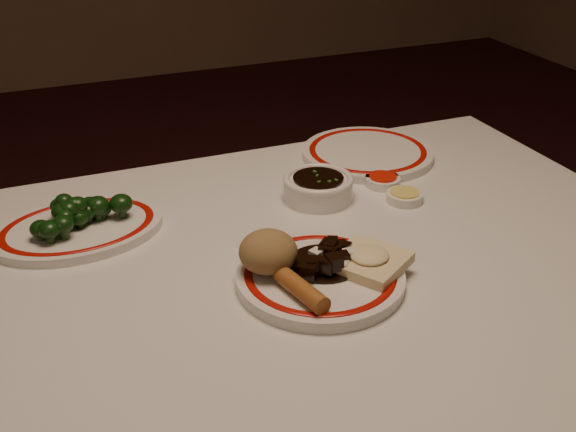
# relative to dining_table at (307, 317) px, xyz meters

# --- Properties ---
(dining_table) EXTENTS (1.20, 0.90, 0.75)m
(dining_table) POSITION_rel_dining_table_xyz_m (0.00, 0.00, 0.00)
(dining_table) COLOR silver
(dining_table) RESTS_ON ground
(main_plate) EXTENTS (0.28, 0.28, 0.02)m
(main_plate) POSITION_rel_dining_table_xyz_m (-0.00, -0.05, 0.10)
(main_plate) COLOR white
(main_plate) RESTS_ON dining_table
(rice_mound) EXTENTS (0.08, 0.08, 0.06)m
(rice_mound) POSITION_rel_dining_table_xyz_m (-0.07, -0.01, 0.14)
(rice_mound) COLOR olive
(rice_mound) RESTS_ON main_plate
(spring_roll) EXTENTS (0.05, 0.10, 0.03)m
(spring_roll) POSITION_rel_dining_table_xyz_m (-0.05, -0.10, 0.12)
(spring_roll) COLOR #A26127
(spring_roll) RESTS_ON main_plate
(fried_wonton) EXTENTS (0.14, 0.14, 0.03)m
(fried_wonton) POSITION_rel_dining_table_xyz_m (0.07, -0.06, 0.12)
(fried_wonton) COLOR beige
(fried_wonton) RESTS_ON main_plate
(stirfry_heap) EXTENTS (0.11, 0.10, 0.03)m
(stirfry_heap) POSITION_rel_dining_table_xyz_m (0.01, -0.04, 0.12)
(stirfry_heap) COLOR black
(stirfry_heap) RESTS_ON main_plate
(broccoli_plate) EXTENTS (0.29, 0.26, 0.02)m
(broccoli_plate) POSITION_rel_dining_table_xyz_m (-0.30, 0.23, 0.10)
(broccoli_plate) COLOR white
(broccoli_plate) RESTS_ON dining_table
(broccoli_pile) EXTENTS (0.16, 0.10, 0.05)m
(broccoli_pile) POSITION_rel_dining_table_xyz_m (-0.30, 0.23, 0.13)
(broccoli_pile) COLOR #23471C
(broccoli_pile) RESTS_ON broccoli_plate
(soy_bowl) EXTENTS (0.12, 0.12, 0.04)m
(soy_bowl) POSITION_rel_dining_table_xyz_m (0.11, 0.20, 0.11)
(soy_bowl) COLOR white
(soy_bowl) RESTS_ON dining_table
(sweet_sour_dish) EXTENTS (0.06, 0.06, 0.02)m
(sweet_sour_dish) POSITION_rel_dining_table_xyz_m (0.24, 0.20, 0.10)
(sweet_sour_dish) COLOR white
(sweet_sour_dish) RESTS_ON dining_table
(mustard_dish) EXTENTS (0.06, 0.06, 0.02)m
(mustard_dish) POSITION_rel_dining_table_xyz_m (0.24, 0.13, 0.10)
(mustard_dish) COLOR white
(mustard_dish) RESTS_ON dining_table
(far_plate) EXTENTS (0.32, 0.32, 0.02)m
(far_plate) POSITION_rel_dining_table_xyz_m (0.27, 0.33, 0.10)
(far_plate) COLOR white
(far_plate) RESTS_ON dining_table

